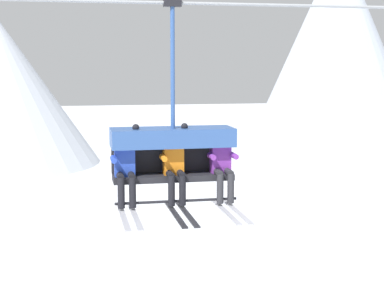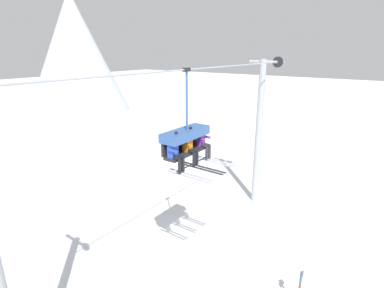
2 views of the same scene
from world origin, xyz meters
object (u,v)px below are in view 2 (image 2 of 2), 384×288
object	(u,v)px
skier_blue	(176,153)
skier_purple	(203,142)
lift_tower_far	(259,131)
skier_orange	(190,146)
chairlift_chair	(185,137)
trail_sign	(300,288)

from	to	relation	value
skier_blue	skier_purple	xyz separation A→B (m)	(1.58, -0.01, -0.02)
lift_tower_far	skier_orange	size ratio (longest dim) A/B	5.07
chairlift_chair	trail_sign	xyz separation A→B (m)	(1.32, -4.03, -5.18)
lift_tower_far	skier_orange	xyz separation A→B (m)	(-8.00, -0.92, 1.31)
lift_tower_far	trail_sign	size ratio (longest dim) A/B	5.39
skier_purple	trail_sign	world-z (taller)	skier_purple
skier_orange	skier_purple	world-z (taller)	skier_orange
skier_blue	skier_purple	distance (m)	1.58
chairlift_chair	skier_purple	world-z (taller)	chairlift_chair
skier_orange	skier_blue	bearing A→B (deg)	180.00
lift_tower_far	skier_purple	world-z (taller)	lift_tower_far
skier_purple	lift_tower_far	bearing A→B (deg)	7.35
lift_tower_far	chairlift_chair	distance (m)	8.19
skier_purple	trail_sign	xyz separation A→B (m)	(0.53, -3.81, -4.87)
lift_tower_far	skier_orange	bearing A→B (deg)	-173.42
skier_orange	trail_sign	distance (m)	6.34
skier_orange	skier_purple	distance (m)	0.79
skier_blue	trail_sign	size ratio (longest dim) A/B	1.06
chairlift_chair	skier_purple	size ratio (longest dim) A/B	1.88
lift_tower_far	chairlift_chair	bearing A→B (deg)	-174.93
skier_blue	skier_orange	world-z (taller)	same
skier_blue	skier_orange	bearing A→B (deg)	0.00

